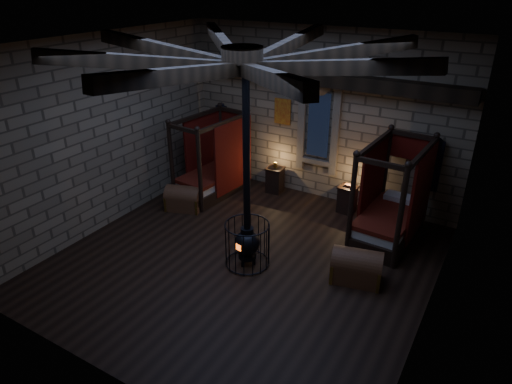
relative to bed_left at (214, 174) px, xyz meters
The scene contains 8 objects.
room 4.56m from the bed_left, 42.93° to the right, with size 7.02×7.02×4.29m.
bed_left is the anchor object (origin of this frame).
bed_right 4.58m from the bed_left, ahead, with size 1.20×2.12×2.15m.
trunk_left 1.18m from the bed_left, 94.68° to the right, with size 0.97×0.78×0.62m.
trunk_right 4.86m from the bed_left, 21.68° to the right, with size 1.02×0.77×0.67m.
nightstand_left 1.60m from the bed_left, 31.72° to the left, with size 0.45×0.43×0.84m.
nightstand_right 3.47m from the bed_left, 12.13° to the left, with size 0.45×0.43×0.73m.
stove 3.43m from the bed_left, 43.82° to the right, with size 0.89×0.89×4.05m.
Camera 1 is at (4.13, -6.55, 5.26)m, focal length 32.00 mm.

